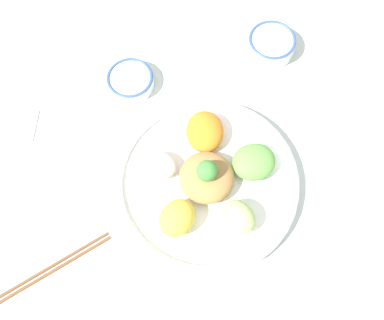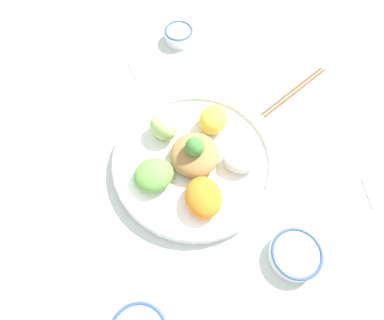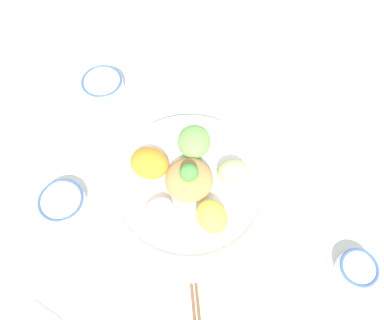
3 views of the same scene
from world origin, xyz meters
name	(u,v)px [view 3 (image 3 of 3)]	position (x,y,z in m)	size (l,w,h in m)	color
ground_plane	(177,189)	(0.00, 0.00, 0.00)	(2.40, 2.40, 0.00)	silver
salad_platter	(189,182)	(0.03, 0.01, 0.03)	(0.39, 0.39, 0.11)	white
sauce_bowl_red	(62,202)	(-0.25, -0.11, 0.02)	(0.11, 0.11, 0.03)	white
rice_bowl_blue	(357,269)	(0.43, -0.09, 0.02)	(0.08, 0.08, 0.04)	white
sauce_bowl_dark	(103,85)	(-0.28, 0.24, 0.03)	(0.11, 0.11, 0.05)	white
serving_spoon_main	(312,194)	(0.32, 0.07, 0.00)	(0.12, 0.04, 0.01)	silver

